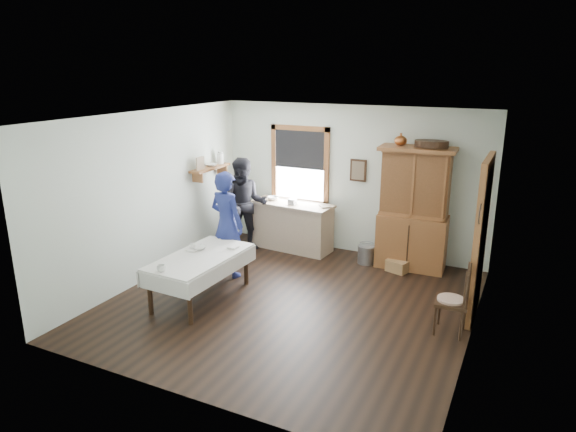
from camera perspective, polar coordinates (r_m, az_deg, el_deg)
The scene contains 20 objects.
room at distance 7.17m, azimuth 0.36°, elevation 0.14°, with size 5.01×5.01×2.70m.
window at distance 9.70m, azimuth 1.32°, elevation 6.14°, with size 1.18×0.07×1.48m.
doorway at distance 7.41m, azimuth 20.75°, elevation -1.93°, with size 0.09×1.14×2.22m.
wall_shelf at distance 9.58m, azimuth -8.53°, elevation 5.48°, with size 0.24×1.00×0.44m.
framed_picture at distance 9.30m, azimuth 7.79°, elevation 5.03°, with size 0.30×0.04×0.40m, color black.
rug_beater at distance 6.73m, azimuth 20.69°, elevation 1.25°, with size 0.27×0.27×0.01m, color black.
work_counter at distance 9.67m, azimuth 0.42°, elevation -1.12°, with size 1.56×0.59×0.90m, color tan.
china_hutch at distance 8.85m, azimuth 13.79°, elevation 0.76°, with size 1.23×0.58×2.09m, color brown.
dining_table at distance 7.77m, azimuth -9.65°, elevation -6.71°, with size 0.89×1.69×0.68m, color silver.
spindle_chair at distance 6.99m, azimuth 17.72°, elevation -8.76°, with size 0.44×0.44×0.95m, color black.
pail at distance 9.15m, azimuth 8.69°, elevation -4.24°, with size 0.30×0.30×0.32m, color gray.
wicker_basket at distance 8.90m, azimuth 12.06°, elevation -5.45°, with size 0.34×0.24×0.20m, color #A7764B.
woman_blue at distance 8.40m, azimuth -6.80°, elevation -1.34°, with size 0.59×0.39×1.63m, color navy.
figure_dark at distance 9.57m, azimuth -4.80°, elevation 0.90°, with size 0.79×0.61×1.62m, color black.
table_cup_a at distance 7.18m, azimuth -13.91°, elevation -5.65°, with size 0.12×0.12×0.09m, color white.
table_cup_b at distance 7.89m, azimuth -10.56°, elevation -3.37°, with size 0.10×0.10×0.10m, color white.
table_bowl at distance 7.90m, azimuth -9.89°, elevation -3.48°, with size 0.23×0.23×0.06m, color white.
counter_book at distance 9.29m, azimuth 3.60°, elevation 1.06°, with size 0.15×0.20×0.02m, color brown.
counter_bowl at distance 9.77m, azimuth -1.65°, elevation 1.99°, with size 0.21×0.21×0.07m, color white.
shelf_bowl at distance 9.59m, azimuth -8.49°, elevation 5.63°, with size 0.22×0.22×0.05m, color white.
Camera 1 is at (2.97, -6.21, 3.36)m, focal length 32.00 mm.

